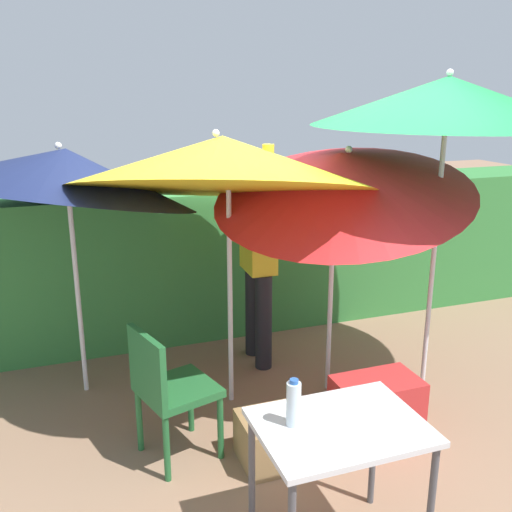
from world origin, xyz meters
TOP-DOWN VIEW (x-y plane):
  - ground_plane at (0.00, 0.00)m, footprint 24.00×24.00m
  - hedge_row at (0.00, 1.64)m, footprint 8.00×0.70m
  - umbrella_rainbow at (-1.27, 0.79)m, footprint 2.00×1.96m
  - umbrella_orange at (0.58, 0.11)m, footprint 1.97×1.90m
  - umbrella_yellow at (-0.26, 0.25)m, footprint 2.14×2.12m
  - umbrella_navy at (1.23, -0.14)m, footprint 1.87×1.87m
  - person_vendor at (0.20, 0.79)m, footprint 0.23×0.55m
  - chair_plastic at (-0.81, -0.32)m, footprint 0.55×0.55m
  - cooler_box at (0.57, -0.53)m, footprint 0.57×0.36m
  - crate_cardboard at (-0.20, -0.57)m, footprint 0.41×0.38m
  - folding_table at (-0.17, -1.38)m, footprint 0.80×0.60m
  - bottle_water at (-0.39, -1.31)m, footprint 0.07×0.07m

SIDE VIEW (x-z plane):
  - ground_plane at x=0.00m, z-range 0.00..0.00m
  - crate_cardboard at x=-0.20m, z-range 0.00..0.31m
  - cooler_box at x=0.57m, z-range 0.00..0.41m
  - chair_plastic at x=-0.81m, z-range 0.07..0.96m
  - folding_table at x=-0.17m, z-range 0.28..1.02m
  - hedge_row at x=0.00m, z-range 0.00..1.39m
  - bottle_water at x=-0.39m, z-range 0.74..0.98m
  - person_vendor at x=0.20m, z-range -0.01..1.87m
  - umbrella_orange at x=0.58m, z-range 0.58..2.80m
  - umbrella_rainbow at x=-1.27m, z-range 0.63..2.78m
  - umbrella_yellow at x=-0.26m, z-range 0.66..2.93m
  - umbrella_navy at x=1.23m, z-range 0.99..3.40m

